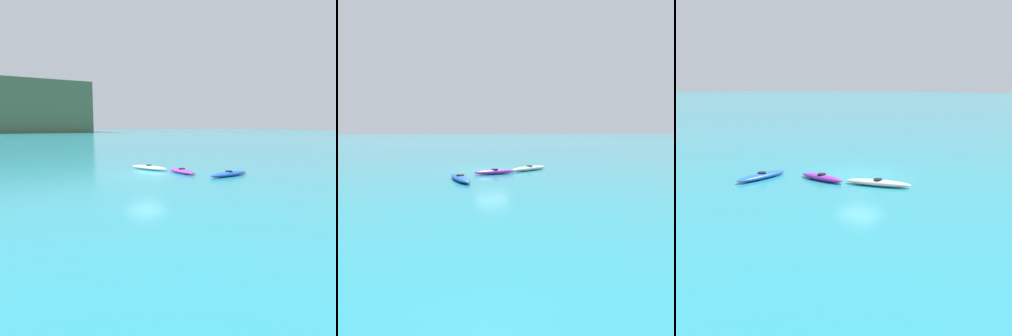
% 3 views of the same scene
% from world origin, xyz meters
% --- Properties ---
extents(ground_plane, '(600.00, 600.00, 0.00)m').
position_xyz_m(ground_plane, '(0.00, 0.00, 0.00)').
color(ground_plane, teal).
extents(kayak_blue, '(3.40, 0.76, 0.37)m').
position_xyz_m(kayak_blue, '(4.17, -3.69, 0.16)').
color(kayak_blue, blue).
rests_on(kayak_blue, ground_plane).
extents(kayak_purple, '(0.88, 2.93, 0.37)m').
position_xyz_m(kayak_purple, '(2.50, -0.80, 0.16)').
color(kayak_purple, purple).
rests_on(kayak_purple, ground_plane).
extents(kayak_white, '(1.63, 3.44, 0.37)m').
position_xyz_m(kayak_white, '(1.74, 2.27, 0.16)').
color(kayak_white, white).
rests_on(kayak_white, ground_plane).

